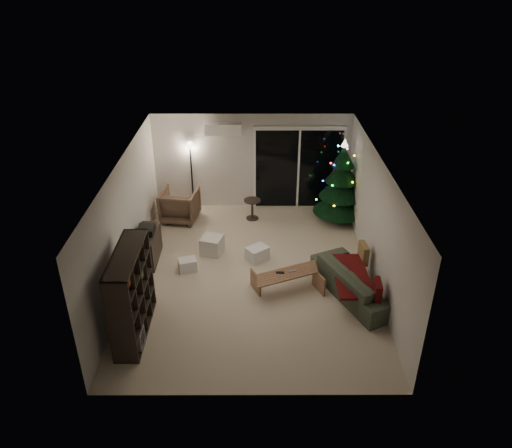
{
  "coord_description": "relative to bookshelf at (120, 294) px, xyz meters",
  "views": [
    {
      "loc": [
        0.08,
        -8.69,
        5.99
      ],
      "look_at": [
        0.1,
        0.3,
        1.05
      ],
      "focal_mm": 35.0,
      "sensor_mm": 36.0,
      "label": 1
    }
  ],
  "objects": [
    {
      "name": "cardboard_box_a",
      "position": [
        0.89,
        1.94,
        -0.69
      ],
      "size": [
        0.44,
        0.38,
        0.27
      ],
      "primitive_type": "cube",
      "rotation": [
        0.0,
        0.0,
        0.29
      ],
      "color": "white",
      "rests_on": "floor"
    },
    {
      "name": "sofa",
      "position": [
        4.3,
        1.08,
        -0.51
      ],
      "size": [
        1.63,
        2.25,
        0.61
      ],
      "primitive_type": "imported",
      "rotation": [
        0.0,
        0.0,
        2.01
      ],
      "color": "#4E5B43",
      "rests_on": "floor"
    },
    {
      "name": "coffee_table",
      "position": [
        2.97,
        1.22,
        -0.61
      ],
      "size": [
        1.39,
        0.95,
        0.42
      ],
      "primitive_type": null,
      "rotation": [
        0.0,
        0.0,
        0.41
      ],
      "color": "#916545",
      "rests_on": "floor"
    },
    {
      "name": "cushion_a",
      "position": [
        4.55,
        1.73,
        -0.26
      ],
      "size": [
        0.16,
        0.41,
        0.4
      ],
      "primitive_type": "cube",
      "rotation": [
        0.0,
        0.0,
        0.09
      ],
      "color": "#99824C",
      "rests_on": "sofa"
    },
    {
      "name": "stereo",
      "position": [
        0.0,
        2.36,
        -0.07
      ],
      "size": [
        0.34,
        0.41,
        0.14
      ],
      "primitive_type": "cube",
      "color": "black",
      "rests_on": "media_cabinet"
    },
    {
      "name": "room",
      "position": [
        2.71,
        3.26,
        0.2
      ],
      "size": [
        6.5,
        7.51,
        2.6
      ],
      "color": "beige",
      "rests_on": "ground"
    },
    {
      "name": "cardboard_box_b",
      "position": [
        2.38,
        2.35,
        -0.66
      ],
      "size": [
        0.56,
        0.54,
        0.31
      ],
      "primitive_type": "cube",
      "rotation": [
        0.0,
        0.0,
        0.67
      ],
      "color": "white",
      "rests_on": "floor"
    },
    {
      "name": "christmas_tree",
      "position": [
        4.44,
        4.22,
        0.24
      ],
      "size": [
        1.32,
        1.32,
        2.12
      ],
      "primitive_type": "cone",
      "rotation": [
        0.0,
        0.0,
        -0.0
      ],
      "color": "black",
      "rests_on": "floor"
    },
    {
      "name": "remote_a",
      "position": [
        2.82,
        1.22,
        -0.39
      ],
      "size": [
        0.16,
        0.05,
        0.02
      ],
      "primitive_type": "cube",
      "color": "black",
      "rests_on": "coffee_table"
    },
    {
      "name": "armchair",
      "position": [
        0.45,
        4.22,
        -0.41
      ],
      "size": [
        1.0,
        1.02,
        0.82
      ],
      "primitive_type": "imported",
      "rotation": [
        0.0,
        0.0,
        2.99
      ],
      "color": "brown",
      "rests_on": "floor"
    },
    {
      "name": "ottoman",
      "position": [
        1.36,
        2.64,
        -0.62
      ],
      "size": [
        0.55,
        0.55,
        0.4
      ],
      "primitive_type": "cube",
      "rotation": [
        0.0,
        0.0,
        -0.3
      ],
      "color": "silver",
      "rests_on": "floor"
    },
    {
      "name": "bookshelf",
      "position": [
        0.0,
        0.0,
        0.0
      ],
      "size": [
        0.61,
        1.68,
        1.64
      ],
      "primitive_type": null,
      "rotation": [
        0.0,
        0.0,
        -0.12
      ],
      "color": "#2B221C",
      "rests_on": "floor"
    },
    {
      "name": "media_cabinet",
      "position": [
        0.0,
        2.36,
        -0.48
      ],
      "size": [
        0.41,
        1.08,
        0.68
      ],
      "primitive_type": "cube",
      "rotation": [
        0.0,
        0.0,
        0.0
      ],
      "color": "#2B221C",
      "rests_on": "floor"
    },
    {
      "name": "sofa_throw",
      "position": [
        4.2,
        1.08,
        -0.38
      ],
      "size": [
        0.66,
        1.51,
        0.05
      ],
      "primitive_type": "cube",
      "color": "#560C0D",
      "rests_on": "sofa"
    },
    {
      "name": "side_table",
      "position": [
        2.26,
        4.28,
        -0.56
      ],
      "size": [
        0.49,
        0.49,
        0.53
      ],
      "primitive_type": "cylinder",
      "rotation": [
        0.0,
        0.0,
        0.18
      ],
      "color": "#2B221C",
      "rests_on": "floor"
    },
    {
      "name": "remote_b",
      "position": [
        3.07,
        1.27,
        -0.39
      ],
      "size": [
        0.16,
        0.09,
        0.02
      ],
      "primitive_type": "cube",
      "rotation": [
        0.0,
        0.0,
        0.35
      ],
      "color": "slate",
      "rests_on": "coffee_table"
    },
    {
      "name": "cushion_b",
      "position": [
        4.55,
        0.43,
        -0.26
      ],
      "size": [
        0.15,
        0.41,
        0.4
      ],
      "primitive_type": "cube",
      "rotation": [
        0.0,
        0.0,
        -0.07
      ],
      "color": "#560C0D",
      "rests_on": "sofa"
    },
    {
      "name": "floor_lamp",
      "position": [
        0.7,
        4.97,
        0.05
      ],
      "size": [
        0.28,
        0.28,
        1.74
      ],
      "primitive_type": "cylinder",
      "color": "black",
      "rests_on": "floor"
    }
  ]
}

